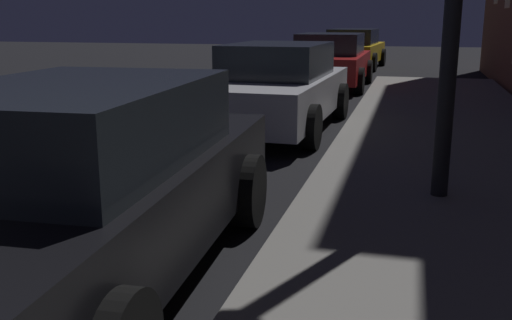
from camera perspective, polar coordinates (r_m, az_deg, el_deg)
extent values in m
cube|color=black|center=(4.30, -16.45, -4.23)|extent=(1.94, 4.47, 0.64)
cube|color=#1E2328|center=(4.15, -17.10, 3.35)|extent=(1.63, 2.41, 0.56)
cylinder|color=black|center=(5.92, -17.55, -1.85)|extent=(0.25, 0.67, 0.66)
cylinder|color=black|center=(5.29, -0.79, -3.01)|extent=(0.25, 0.67, 0.66)
cube|color=#B7B7BF|center=(9.89, 2.06, 6.25)|extent=(1.83, 4.53, 0.64)
cube|color=#1E2328|center=(9.88, 2.16, 9.62)|extent=(1.56, 2.25, 0.56)
cylinder|color=black|center=(11.48, -0.38, 6.08)|extent=(0.24, 0.67, 0.66)
cylinder|color=black|center=(11.11, 8.19, 5.68)|extent=(0.24, 0.67, 0.66)
cylinder|color=black|center=(8.89, -5.62, 3.78)|extent=(0.24, 0.67, 0.66)
cylinder|color=black|center=(8.40, 5.35, 3.20)|extent=(0.24, 0.67, 0.66)
cube|color=maroon|center=(16.09, 7.17, 9.03)|extent=(1.83, 4.24, 0.64)
cube|color=#1E2328|center=(16.09, 7.24, 11.09)|extent=(1.61, 2.10, 0.56)
cylinder|color=black|center=(17.55, 4.75, 8.68)|extent=(0.22, 0.66, 0.66)
cylinder|color=black|center=(17.31, 10.81, 8.42)|extent=(0.22, 0.66, 0.66)
cylinder|color=black|center=(14.99, 2.91, 7.85)|extent=(0.22, 0.66, 0.66)
cylinder|color=black|center=(14.71, 9.99, 7.56)|extent=(0.22, 0.66, 0.66)
cube|color=gold|center=(22.44, 9.47, 10.24)|extent=(2.03, 4.50, 0.64)
cube|color=#1E2328|center=(22.19, 9.43, 11.71)|extent=(1.69, 2.40, 0.56)
cylinder|color=black|center=(23.95, 7.82, 9.93)|extent=(0.26, 0.67, 0.66)
cylinder|color=black|center=(23.69, 12.14, 9.72)|extent=(0.26, 0.67, 0.66)
cylinder|color=black|center=(21.28, 6.44, 9.51)|extent=(0.26, 0.67, 0.66)
cylinder|color=black|center=(20.98, 11.30, 9.28)|extent=(0.26, 0.67, 0.66)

